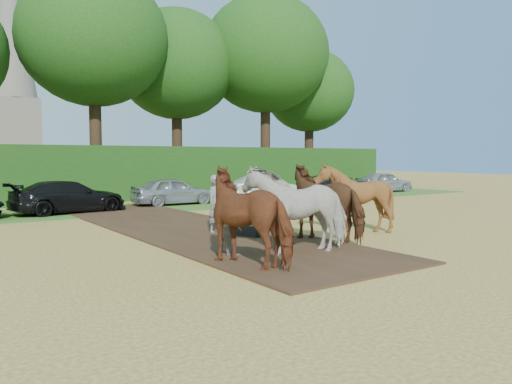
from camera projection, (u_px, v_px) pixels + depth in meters
ground at (273, 274)px, 10.33m from camera, size 120.00×120.00×0.00m
earth_strip at (185, 227)px, 16.91m from camera, size 4.50×17.00×0.05m
grass_verge at (81, 212)px, 21.79m from camera, size 50.00×5.00×0.03m
hedgerow at (56, 175)px, 25.36m from camera, size 46.00×1.60×3.00m
spectator_near at (228, 218)px, 12.28m from camera, size 0.74×0.93×1.83m
plough_team at (310, 205)px, 13.54m from camera, size 7.41×6.17×2.22m
parked_cars at (128, 194)px, 22.89m from camera, size 40.78×3.33×1.48m
treeline at (4, 33)px, 26.47m from camera, size 48.70×10.60×14.21m
church at (12, 57)px, 56.65m from camera, size 5.20×5.20×27.00m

